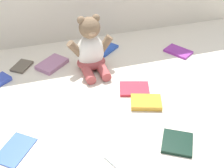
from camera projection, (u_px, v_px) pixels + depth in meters
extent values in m
plane|color=silver|center=(107.00, 89.00, 1.26)|extent=(3.20, 3.20, 0.00)
ellipsoid|color=white|center=(90.00, 52.00, 1.34)|extent=(0.13, 0.10, 0.16)
ellipsoid|color=#B24C4C|center=(91.00, 62.00, 1.37)|extent=(0.13, 0.11, 0.06)
sphere|color=#7A6047|center=(90.00, 28.00, 1.27)|extent=(0.09, 0.09, 0.09)
ellipsoid|color=#997C5E|center=(92.00, 33.00, 1.25)|extent=(0.04, 0.03, 0.03)
sphere|color=#7A6047|center=(81.00, 20.00, 1.25)|extent=(0.04, 0.04, 0.03)
sphere|color=#7A6047|center=(96.00, 18.00, 1.26)|extent=(0.04, 0.04, 0.03)
cylinder|color=#7A6047|center=(75.00, 49.00, 1.31)|extent=(0.08, 0.04, 0.09)
cylinder|color=#7A6047|center=(105.00, 44.00, 1.34)|extent=(0.08, 0.04, 0.09)
cylinder|color=#B24C4C|center=(89.00, 75.00, 1.31)|extent=(0.04, 0.09, 0.04)
cylinder|color=#B24C4C|center=(104.00, 72.00, 1.32)|extent=(0.04, 0.09, 0.04)
cube|color=#3C62BF|center=(15.00, 149.00, 1.00)|extent=(0.15, 0.16, 0.01)
cube|color=#929A9D|center=(128.00, 164.00, 0.95)|extent=(0.13, 0.16, 0.01)
cube|color=red|center=(134.00, 89.00, 1.25)|extent=(0.14, 0.12, 0.01)
cube|color=black|center=(177.00, 143.00, 1.02)|extent=(0.14, 0.14, 0.01)
cube|color=blue|center=(105.00, 49.00, 1.51)|extent=(0.14, 0.14, 0.01)
cube|color=brown|center=(22.00, 66.00, 1.39)|extent=(0.11, 0.12, 0.01)
cube|color=purple|center=(178.00, 51.00, 1.49)|extent=(0.13, 0.15, 0.01)
cube|color=#A97097|center=(52.00, 64.00, 1.39)|extent=(0.16, 0.15, 0.02)
cube|color=gold|center=(146.00, 102.00, 1.18)|extent=(0.14, 0.11, 0.02)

